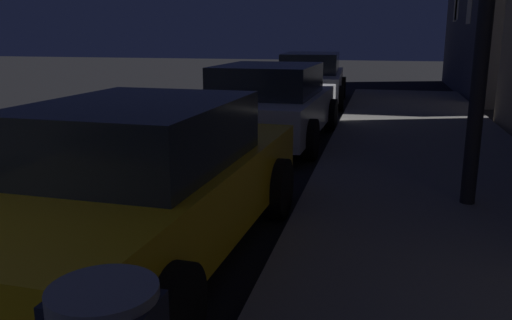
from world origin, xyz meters
The scene contains 3 objects.
car_yellow_cab centered at (2.85, 4.12, 0.70)m, with size 2.13×4.53×1.43m.
car_white centered at (2.85, 9.57, 0.71)m, with size 2.23×4.36×1.43m.
car_silver centered at (2.85, 15.18, 0.72)m, with size 2.13×4.66×1.43m.
Camera 1 is at (4.84, 0.04, 1.99)m, focal length 36.95 mm.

